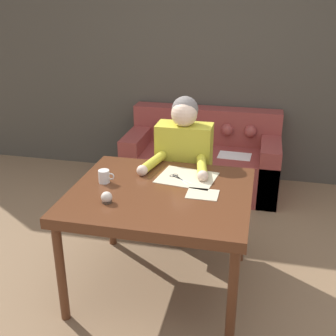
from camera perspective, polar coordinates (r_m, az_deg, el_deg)
The scene contains 10 objects.
ground_plane at distance 3.15m, azimuth 1.25°, elevation -16.34°, with size 16.00×16.00×0.00m, color #846647.
wall_back at distance 4.66m, azimuth 7.05°, elevation 14.19°, with size 8.00×0.06×2.60m.
dining_table at distance 2.82m, azimuth -1.02°, elevation -4.46°, with size 1.19×1.03×0.77m.
couch at distance 4.55m, azimuth 4.68°, elevation 1.04°, with size 1.60×0.78×0.82m.
person at distance 3.41m, azimuth 2.11°, elevation -0.43°, with size 0.52×0.62×1.25m.
pattern_paper_main at distance 2.97m, azimuth 2.57°, elevation -1.30°, with size 0.43×0.37×0.00m.
pattern_paper_offcut at distance 2.74m, azimuth 4.69°, elevation -3.54°, with size 0.21×0.16×0.00m.
scissors at distance 2.96m, azimuth 1.30°, elevation -1.32°, with size 0.18×0.17×0.01m.
mug at distance 2.91m, azimuth -8.62°, elevation -1.12°, with size 0.11×0.08×0.09m.
pin_cushion at distance 2.64m, azimuth -8.31°, elevation -4.00°, with size 0.07×0.07×0.07m.
Camera 1 is at (0.48, -2.39, 1.99)m, focal length 45.00 mm.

